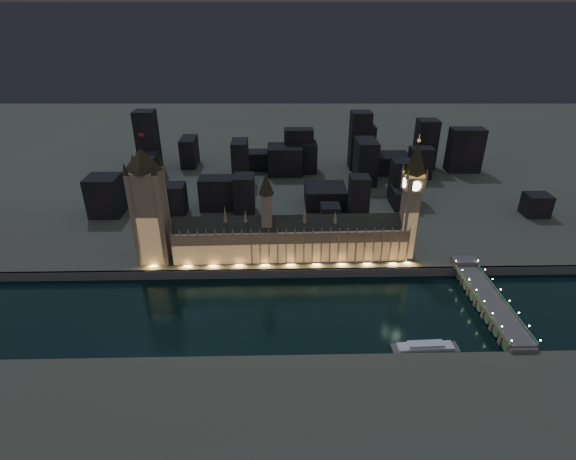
{
  "coord_description": "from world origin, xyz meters",
  "views": [
    {
      "loc": [
        -2.77,
        -280.92,
        208.26
      ],
      "look_at": [
        5.0,
        55.0,
        38.0
      ],
      "focal_mm": 28.0,
      "sensor_mm": 36.0,
      "label": 1
    }
  ],
  "objects_px": {
    "elizabeth_tower": "(412,192)",
    "westminster_bridge": "(487,300)",
    "victoria_tower": "(148,201)",
    "palace_of_westminster": "(289,238)",
    "river_boat": "(425,346)"
  },
  "relations": [
    {
      "from": "victoria_tower",
      "to": "westminster_bridge",
      "type": "height_order",
      "value": "victoria_tower"
    },
    {
      "from": "palace_of_westminster",
      "to": "river_boat",
      "type": "xyz_separation_m",
      "value": [
        89.01,
        -110.68,
        -24.81
      ]
    },
    {
      "from": "victoria_tower",
      "to": "elizabeth_tower",
      "type": "bearing_deg",
      "value": 0.0
    },
    {
      "from": "palace_of_westminster",
      "to": "victoria_tower",
      "type": "xyz_separation_m",
      "value": [
        -116.32,
        0.18,
        36.64
      ]
    },
    {
      "from": "river_boat",
      "to": "elizabeth_tower",
      "type": "bearing_deg",
      "value": 83.48
    },
    {
      "from": "palace_of_westminster",
      "to": "elizabeth_tower",
      "type": "distance_m",
      "value": 110.16
    },
    {
      "from": "palace_of_westminster",
      "to": "westminster_bridge",
      "type": "xyz_separation_m",
      "value": [
        149.01,
        -65.18,
        -20.39
      ]
    },
    {
      "from": "palace_of_westminster",
      "to": "westminster_bridge",
      "type": "relative_size",
      "value": 1.79
    },
    {
      "from": "victoria_tower",
      "to": "westminster_bridge",
      "type": "distance_m",
      "value": 279.15
    },
    {
      "from": "elizabeth_tower",
      "to": "westminster_bridge",
      "type": "height_order",
      "value": "elizabeth_tower"
    },
    {
      "from": "elizabeth_tower",
      "to": "victoria_tower",
      "type": "bearing_deg",
      "value": -180.0
    },
    {
      "from": "westminster_bridge",
      "to": "river_boat",
      "type": "relative_size",
      "value": 2.47
    },
    {
      "from": "elizabeth_tower",
      "to": "palace_of_westminster",
      "type": "bearing_deg",
      "value": -179.9
    },
    {
      "from": "westminster_bridge",
      "to": "river_boat",
      "type": "distance_m",
      "value": 75.43
    },
    {
      "from": "palace_of_westminster",
      "to": "river_boat",
      "type": "height_order",
      "value": "palace_of_westminster"
    }
  ]
}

